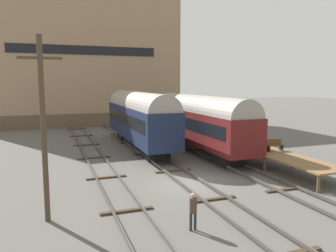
{
  "coord_description": "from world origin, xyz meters",
  "views": [
    {
      "loc": [
        -7.98,
        -17.93,
        6.2
      ],
      "look_at": [
        2.34,
        10.52,
        2.2
      ],
      "focal_mm": 35.0,
      "sensor_mm": 36.0,
      "label": 1
    }
  ],
  "objects": [
    {
      "name": "person_worker",
      "position": [
        -2.5,
        -5.92,
        0.98
      ],
      "size": [
        0.32,
        0.32,
        1.64
      ],
      "color": "#282833",
      "rests_on": "ground"
    },
    {
      "name": "ground_plane",
      "position": [
        0.0,
        0.0,
        0.0
      ],
      "size": [
        200.0,
        200.0,
        0.0
      ],
      "primitive_type": "plane",
      "color": "#56544F"
    },
    {
      "name": "station_platform",
      "position": [
        7.38,
        0.96,
        1.03
      ],
      "size": [
        2.76,
        10.2,
        1.12
      ],
      "color": "brown",
      "rests_on": "ground"
    },
    {
      "name": "track_left",
      "position": [
        -4.68,
        0.0,
        0.14
      ],
      "size": [
        2.6,
        60.0,
        0.26
      ],
      "color": "#4C4742",
      "rests_on": "ground"
    },
    {
      "name": "utility_pole",
      "position": [
        -8.28,
        -2.81,
        4.28
      ],
      "size": [
        1.8,
        0.24,
        8.23
      ],
      "color": "#473828",
      "rests_on": "ground"
    },
    {
      "name": "track_right",
      "position": [
        4.68,
        0.0,
        0.14
      ],
      "size": [
        2.6,
        60.0,
        0.26
      ],
      "color": "#4C4742",
      "rests_on": "ground"
    },
    {
      "name": "train_car_navy",
      "position": [
        0.0,
        12.23,
        3.06
      ],
      "size": [
        2.94,
        15.83,
        5.36
      ],
      "color": "black",
      "rests_on": "ground"
    },
    {
      "name": "track_middle",
      "position": [
        0.0,
        0.0,
        0.14
      ],
      "size": [
        2.6,
        60.0,
        0.26
      ],
      "color": "#4C4742",
      "rests_on": "ground"
    },
    {
      "name": "bench",
      "position": [
        7.78,
        2.06,
        1.61
      ],
      "size": [
        1.4,
        0.4,
        0.91
      ],
      "color": "brown",
      "rests_on": "station_platform"
    },
    {
      "name": "train_car_maroon",
      "position": [
        4.68,
        8.81,
        2.9
      ],
      "size": [
        2.95,
        16.07,
        5.11
      ],
      "color": "black",
      "rests_on": "ground"
    },
    {
      "name": "warehouse_building",
      "position": [
        -3.1,
        35.18,
        9.67
      ],
      "size": [
        28.22,
        12.63,
        19.34
      ],
      "color": "brown",
      "rests_on": "ground"
    }
  ]
}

